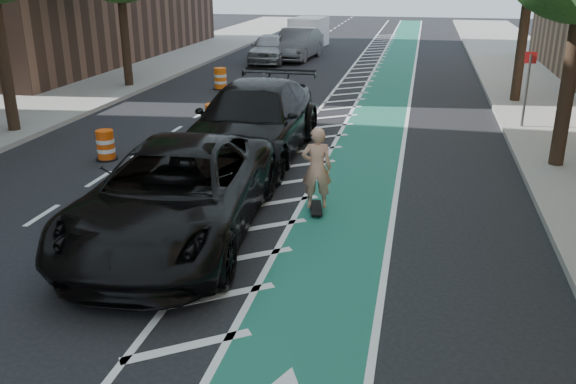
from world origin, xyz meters
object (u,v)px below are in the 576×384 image
(skateboarder, at_px, (317,168))
(suv_near, at_px, (176,193))
(barrel_a, at_px, (106,146))
(suv_far, at_px, (253,121))

(skateboarder, bearing_deg, suv_near, 25.30)
(skateboarder, bearing_deg, barrel_a, -34.11)
(suv_near, height_order, suv_far, suv_far)
(skateboarder, distance_m, barrel_a, 6.70)
(suv_far, xyz_separation_m, barrel_a, (-3.80, -1.16, -0.60))
(suv_near, relative_size, suv_far, 0.96)
(suv_far, bearing_deg, skateboarder, -56.94)
(skateboarder, xyz_separation_m, suv_far, (-2.38, 3.68, -0.00))
(suv_far, height_order, barrel_a, suv_far)
(suv_far, distance_m, barrel_a, 4.02)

